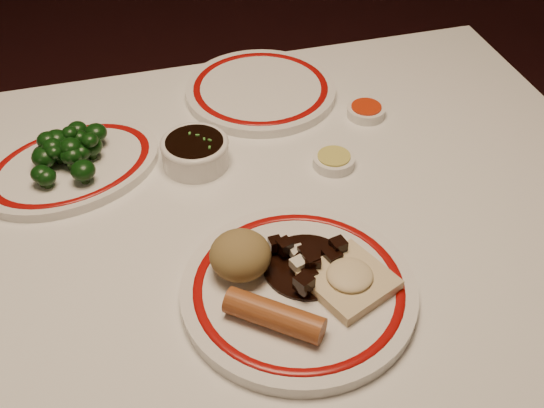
{
  "coord_description": "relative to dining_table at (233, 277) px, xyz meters",
  "views": [
    {
      "loc": [
        -0.13,
        -0.65,
        1.4
      ],
      "look_at": [
        0.06,
        -0.01,
        0.8
      ],
      "focal_mm": 45.0,
      "sensor_mm": 36.0,
      "label": 1
    }
  ],
  "objects": [
    {
      "name": "main_plate",
      "position": [
        0.06,
        -0.13,
        0.1
      ],
      "size": [
        0.35,
        0.35,
        0.02
      ],
      "color": "white",
      "rests_on": "dining_table"
    },
    {
      "name": "stirfry_heap",
      "position": [
        0.08,
        -0.11,
        0.12
      ],
      "size": [
        0.11,
        0.11,
        0.03
      ],
      "color": "black",
      "rests_on": "main_plate"
    },
    {
      "name": "soy_bowl",
      "position": [
        -0.02,
        0.16,
        0.11
      ],
      "size": [
        0.1,
        0.1,
        0.04
      ],
      "color": "white",
      "rests_on": "dining_table"
    },
    {
      "name": "dining_table",
      "position": [
        0.0,
        0.0,
        0.0
      ],
      "size": [
        1.2,
        0.9,
        0.75
      ],
      "color": "white",
      "rests_on": "ground"
    },
    {
      "name": "broccoli_pile",
      "position": [
        -0.2,
        0.2,
        0.13
      ],
      "size": [
        0.12,
        0.13,
        0.05
      ],
      "color": "#23471C",
      "rests_on": "broccoli_plate"
    },
    {
      "name": "broccoli_plate",
      "position": [
        -0.2,
        0.19,
        0.1
      ],
      "size": [
        0.33,
        0.3,
        0.02
      ],
      "color": "white",
      "rests_on": "dining_table"
    },
    {
      "name": "sweet_sour_dish",
      "position": [
        0.28,
        0.21,
        0.1
      ],
      "size": [
        0.06,
        0.06,
        0.02
      ],
      "color": "white",
      "rests_on": "dining_table"
    },
    {
      "name": "fried_wonton",
      "position": [
        0.12,
        -0.15,
        0.12
      ],
      "size": [
        0.12,
        0.12,
        0.03
      ],
      "color": "beige",
      "rests_on": "main_plate"
    },
    {
      "name": "spring_roll",
      "position": [
        0.01,
        -0.18,
        0.13
      ],
      "size": [
        0.11,
        0.1,
        0.03
      ],
      "primitive_type": "cylinder",
      "rotation": [
        1.57,
        0.0,
        0.88
      ],
      "color": "#9B5226",
      "rests_on": "main_plate"
    },
    {
      "name": "mustard_dish",
      "position": [
        0.18,
        0.1,
        0.1
      ],
      "size": [
        0.06,
        0.06,
        0.02
      ],
      "color": "white",
      "rests_on": "dining_table"
    },
    {
      "name": "rice_mound",
      "position": [
        -0.01,
        -0.09,
        0.14
      ],
      "size": [
        0.08,
        0.08,
        0.06
      ],
      "primitive_type": "ellipsoid",
      "color": "olive",
      "rests_on": "main_plate"
    },
    {
      "name": "far_plate",
      "position": [
        0.13,
        0.32,
        0.1
      ],
      "size": [
        0.3,
        0.3,
        0.02
      ],
      "color": "white",
      "rests_on": "dining_table"
    }
  ]
}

